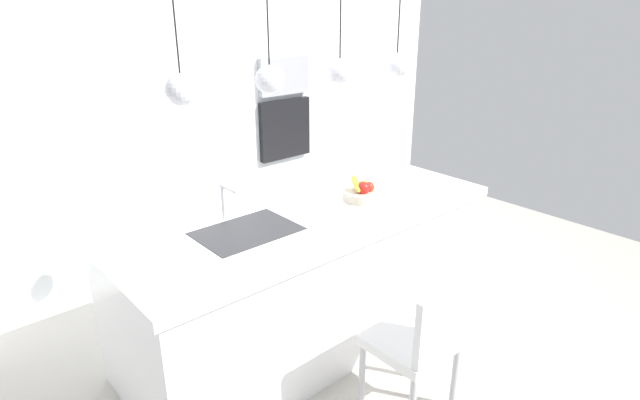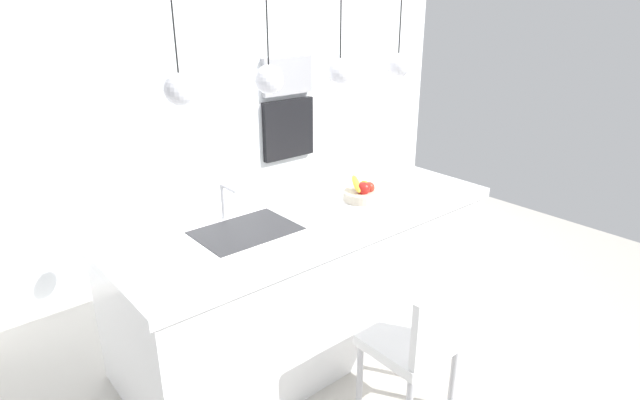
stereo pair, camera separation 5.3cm
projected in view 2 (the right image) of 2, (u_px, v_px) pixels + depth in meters
floor at (309, 335)px, 3.53m from camera, size 6.60×6.60×0.00m
back_wall at (181, 110)px, 4.23m from camera, size 6.00×0.10×2.60m
kitchen_island at (308, 276)px, 3.36m from camera, size 2.48×0.99×0.92m
sink_basin at (246, 231)px, 2.93m from camera, size 0.56×0.40×0.02m
faucet at (225, 197)px, 3.02m from camera, size 0.02×0.17×0.22m
fruit_bowl at (363, 193)px, 3.36m from camera, size 0.25×0.25×0.16m
microwave at (287, 76)px, 4.74m from camera, size 0.54×0.08×0.34m
oven at (288, 129)px, 4.92m from camera, size 0.56×0.08×0.56m
chair_near at (418, 340)px, 2.69m from camera, size 0.43×0.41×0.83m
pendant_light_left at (180, 89)px, 2.43m from camera, size 0.16×0.16×0.76m
pendant_light_center_left at (269, 79)px, 2.74m from camera, size 0.16×0.16×0.76m
pendant_light_center_right at (340, 71)px, 3.05m from camera, size 0.16×0.16×0.76m
pendant_light_right at (398, 65)px, 3.36m from camera, size 0.16×0.16×0.76m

